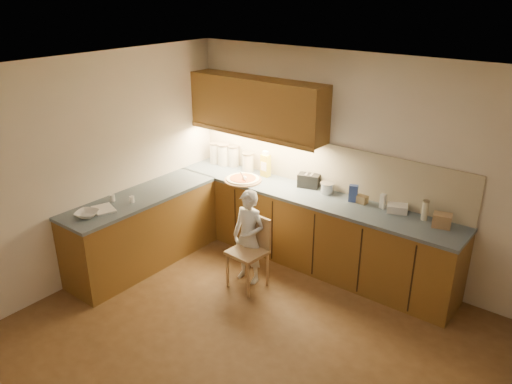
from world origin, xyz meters
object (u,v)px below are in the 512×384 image
(child, at_px, (249,237))
(toaster, at_px, (309,181))
(pizza_on_board, at_px, (243,179))
(wooden_chair, at_px, (251,247))
(oil_jug, at_px, (266,165))

(child, distance_m, toaster, 1.09)
(pizza_on_board, relative_size, toaster, 1.63)
(pizza_on_board, distance_m, wooden_chair, 1.08)
(pizza_on_board, distance_m, child, 0.95)
(wooden_chair, bearing_deg, toaster, 89.44)
(oil_jug, bearing_deg, pizza_on_board, -110.97)
(pizza_on_board, bearing_deg, child, -46.58)
(child, height_order, oil_jug, oil_jug)
(pizza_on_board, relative_size, oil_jug, 1.39)
(pizza_on_board, xyz_separation_m, wooden_chair, (0.69, -0.70, -0.45))
(child, bearing_deg, wooden_chair, -36.89)
(pizza_on_board, height_order, wooden_chair, pizza_on_board)
(pizza_on_board, bearing_deg, toaster, 23.99)
(pizza_on_board, distance_m, oil_jug, 0.37)
(wooden_chair, bearing_deg, oil_jug, 123.44)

